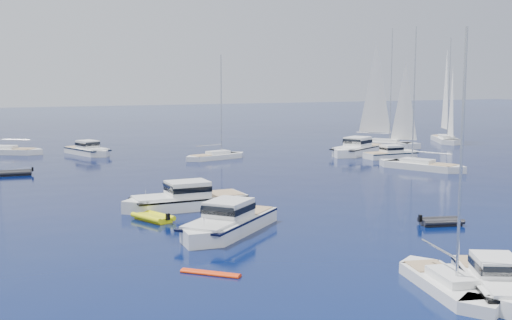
# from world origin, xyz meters

# --- Properties ---
(ground) EXTENTS (400.00, 400.00, 0.00)m
(ground) POSITION_xyz_m (0.00, 0.00, 0.00)
(ground) COLOR #081A4D
(ground) RESTS_ON ground
(motor_cruiser_near) EXTENTS (6.12, 8.48, 2.17)m
(motor_cruiser_near) POSITION_xyz_m (-2.78, -9.15, 0.00)
(motor_cruiser_near) COLOR white
(motor_cruiser_near) RESTS_ON ground
(motor_cruiser_left) EXTENTS (9.77, 9.19, 2.70)m
(motor_cruiser_left) POSITION_xyz_m (-9.91, 7.05, 0.00)
(motor_cruiser_left) COLOR silver
(motor_cruiser_left) RESTS_ON ground
(motor_cruiser_centre) EXTENTS (10.38, 3.38, 2.71)m
(motor_cruiser_centre) POSITION_xyz_m (-10.02, 15.65, 0.00)
(motor_cruiser_centre) COLOR silver
(motor_cruiser_centre) RESTS_ON ground
(motor_cruiser_far_r) EXTENTS (7.97, 2.51, 2.09)m
(motor_cruiser_far_r) POSITION_xyz_m (23.24, 35.47, 0.00)
(motor_cruiser_far_r) COLOR white
(motor_cruiser_far_r) RESTS_ON ground
(motor_cruiser_distant) EXTENTS (11.25, 8.67, 2.91)m
(motor_cruiser_distant) POSITION_xyz_m (21.23, 40.50, 0.00)
(motor_cruiser_distant) COLOR white
(motor_cruiser_distant) RESTS_ON ground
(motor_cruiser_horizon) EXTENTS (5.60, 9.42, 2.37)m
(motor_cruiser_horizon) POSITION_xyz_m (-10.83, 54.39, 0.00)
(motor_cruiser_horizon) COLOR white
(motor_cruiser_horizon) RESTS_ON ground
(sailboat_fore) EXTENTS (4.08, 8.91, 12.68)m
(sailboat_fore) POSITION_xyz_m (-4.59, -7.91, 0.00)
(sailboat_fore) COLOR white
(sailboat_fore) RESTS_ON ground
(sailboat_mid_r) EXTENTS (7.11, 11.11, 16.05)m
(sailboat_mid_r) POSITION_xyz_m (20.21, 25.92, 0.00)
(sailboat_mid_r) COLOR silver
(sailboat_mid_r) RESTS_ON ground
(sailboat_centre) EXTENTS (9.29, 4.59, 13.22)m
(sailboat_centre) POSITION_xyz_m (2.73, 43.42, 0.00)
(sailboat_centre) COLOR white
(sailboat_centre) RESTS_ON ground
(sailboat_sails_r) EXTENTS (9.78, 11.27, 17.49)m
(sailboat_sails_r) POSITION_xyz_m (29.59, 47.01, 0.00)
(sailboat_sails_r) COLOR silver
(sailboat_sails_r) RESTS_ON ground
(sailboat_far_l) EXTENTS (10.59, 8.12, 15.82)m
(sailboat_far_l) POSITION_xyz_m (-20.61, 59.59, 0.00)
(sailboat_far_l) COLOR white
(sailboat_far_l) RESTS_ON ground
(sailboat_sails_far) EXTENTS (7.70, 11.35, 16.54)m
(sailboat_sails_far) POSITION_xyz_m (42.82, 48.96, 0.00)
(sailboat_sails_far) COLOR silver
(sailboat_sails_far) RESTS_ON ground
(tender_yellow) EXTENTS (2.99, 3.83, 0.95)m
(tender_yellow) POSITION_xyz_m (-13.37, 12.55, 0.00)
(tender_yellow) COLOR #EDF10E
(tender_yellow) RESTS_ON ground
(tender_grey_near) EXTENTS (3.33, 2.40, 0.95)m
(tender_grey_near) POSITION_xyz_m (4.26, 3.28, 0.00)
(tender_grey_near) COLOR black
(tender_grey_near) RESTS_ON ground
(tender_grey_far) EXTENTS (4.31, 2.48, 0.95)m
(tender_grey_far) POSITION_xyz_m (-21.16, 39.38, 0.00)
(tender_grey_far) COLOR black
(tender_grey_far) RESTS_ON ground
(kayak_orange) EXTENTS (2.71, 2.61, 0.30)m
(kayak_orange) POSITION_xyz_m (-13.98, -1.02, 0.00)
(kayak_orange) COLOR red
(kayak_orange) RESTS_ON ground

